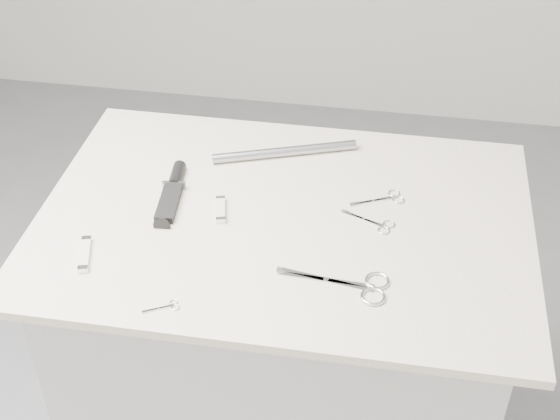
% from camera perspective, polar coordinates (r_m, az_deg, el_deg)
% --- Properties ---
extents(plinth, '(0.90, 0.60, 0.90)m').
position_cam_1_polar(plinth, '(1.91, 0.26, -11.53)').
color(plinth, '#B3B3B0').
rests_on(plinth, ground).
extents(display_board, '(1.00, 0.70, 0.02)m').
position_cam_1_polar(display_board, '(1.59, 0.30, -0.76)').
color(display_board, beige).
rests_on(display_board, plinth).
extents(large_shears, '(0.21, 0.09, 0.01)m').
position_cam_1_polar(large_shears, '(1.44, 5.68, -5.51)').
color(large_shears, silver).
rests_on(large_shears, display_board).
extents(embroidery_scissors_a, '(0.11, 0.08, 0.00)m').
position_cam_1_polar(embroidery_scissors_a, '(1.64, 7.76, 0.83)').
color(embroidery_scissors_a, silver).
rests_on(embroidery_scissors_a, display_board).
extents(embroidery_scissors_b, '(0.11, 0.07, 0.00)m').
position_cam_1_polar(embroidery_scissors_b, '(1.58, 7.04, -1.00)').
color(embroidery_scissors_b, silver).
rests_on(embroidery_scissors_b, display_board).
extents(tiny_scissors, '(0.06, 0.04, 0.00)m').
position_cam_1_polar(tiny_scissors, '(1.41, -8.35, -7.03)').
color(tiny_scissors, silver).
rests_on(tiny_scissors, display_board).
extents(sheathed_knife, '(0.05, 0.20, 0.02)m').
position_cam_1_polar(sheathed_knife, '(1.66, -7.86, 1.44)').
color(sheathed_knife, black).
rests_on(sheathed_knife, display_board).
extents(pocket_knife_a, '(0.05, 0.10, 0.01)m').
position_cam_1_polar(pocket_knife_a, '(1.53, -14.08, -3.14)').
color(pocket_knife_a, beige).
rests_on(pocket_knife_a, display_board).
extents(pocket_knife_b, '(0.04, 0.08, 0.01)m').
position_cam_1_polar(pocket_knife_b, '(1.60, -4.36, 0.02)').
color(pocket_knife_b, beige).
rests_on(pocket_knife_b, display_board).
extents(metal_rail, '(0.32, 0.13, 0.02)m').
position_cam_1_polar(metal_rail, '(1.76, 0.36, 4.29)').
color(metal_rail, gray).
rests_on(metal_rail, display_board).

